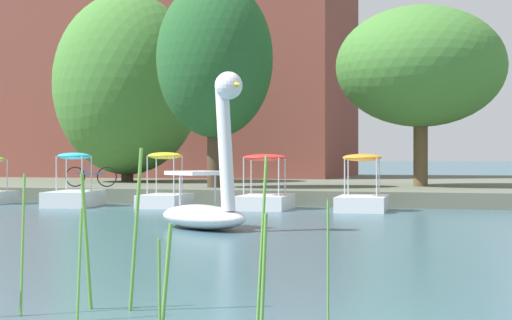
{
  "coord_description": "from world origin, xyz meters",
  "views": [
    {
      "loc": [
        2.56,
        -5.95,
        1.43
      ],
      "look_at": [
        -2.86,
        11.7,
        1.38
      ],
      "focal_mm": 60.43,
      "sensor_mm": 36.0,
      "label": 1
    }
  ],
  "objects_px": {
    "bicycle_parked": "(91,177)",
    "tree_broadleaf_right": "(215,59)",
    "pedal_boat_yellow": "(165,192)",
    "tree_sapling_by_fence": "(421,67)",
    "pedal_boat_cyan": "(74,193)",
    "tree_willow_overhanging": "(127,84)",
    "swan_boat": "(207,196)",
    "pedal_boat_orange": "(362,195)",
    "pedal_boat_red": "(265,193)",
    "parked_van": "(42,158)"
  },
  "relations": [
    {
      "from": "pedal_boat_yellow",
      "to": "swan_boat",
      "type": "bearing_deg",
      "value": -60.68
    },
    {
      "from": "tree_broadleaf_right",
      "to": "parked_van",
      "type": "relative_size",
      "value": 1.57
    },
    {
      "from": "pedal_boat_orange",
      "to": "tree_sapling_by_fence",
      "type": "xyz_separation_m",
      "value": [
        0.82,
        6.67,
        4.08
      ]
    },
    {
      "from": "swan_boat",
      "to": "tree_broadleaf_right",
      "type": "height_order",
      "value": "tree_broadleaf_right"
    },
    {
      "from": "tree_sapling_by_fence",
      "to": "bicycle_parked",
      "type": "height_order",
      "value": "tree_sapling_by_fence"
    },
    {
      "from": "tree_sapling_by_fence",
      "to": "parked_van",
      "type": "bearing_deg",
      "value": 154.16
    },
    {
      "from": "pedal_boat_cyan",
      "to": "bicycle_parked",
      "type": "height_order",
      "value": "pedal_boat_cyan"
    },
    {
      "from": "tree_broadleaf_right",
      "to": "parked_van",
      "type": "height_order",
      "value": "tree_broadleaf_right"
    },
    {
      "from": "swan_boat",
      "to": "pedal_boat_orange",
      "type": "height_order",
      "value": "swan_boat"
    },
    {
      "from": "pedal_boat_orange",
      "to": "pedal_boat_yellow",
      "type": "distance_m",
      "value": 5.72
    },
    {
      "from": "swan_boat",
      "to": "tree_willow_overhanging",
      "type": "relative_size",
      "value": 0.38
    },
    {
      "from": "swan_boat",
      "to": "tree_broadleaf_right",
      "type": "distance_m",
      "value": 11.56
    },
    {
      "from": "pedal_boat_orange",
      "to": "tree_sapling_by_fence",
      "type": "bearing_deg",
      "value": 83.03
    },
    {
      "from": "pedal_boat_orange",
      "to": "pedal_boat_yellow",
      "type": "bearing_deg",
      "value": 179.37
    },
    {
      "from": "swan_boat",
      "to": "tree_sapling_by_fence",
      "type": "relative_size",
      "value": 0.38
    },
    {
      "from": "pedal_boat_red",
      "to": "tree_broadleaf_right",
      "type": "height_order",
      "value": "tree_broadleaf_right"
    },
    {
      "from": "pedal_boat_cyan",
      "to": "pedal_boat_red",
      "type": "bearing_deg",
      "value": 2.66
    },
    {
      "from": "tree_sapling_by_fence",
      "to": "tree_willow_overhanging",
      "type": "relative_size",
      "value": 0.99
    },
    {
      "from": "tree_broadleaf_right",
      "to": "bicycle_parked",
      "type": "distance_m",
      "value": 5.67
    },
    {
      "from": "pedal_boat_orange",
      "to": "parked_van",
      "type": "distance_m",
      "value": 25.72
    },
    {
      "from": "pedal_boat_red",
      "to": "tree_willow_overhanging",
      "type": "distance_m",
      "value": 12.72
    },
    {
      "from": "swan_boat",
      "to": "tree_broadleaf_right",
      "type": "bearing_deg",
      "value": 109.04
    },
    {
      "from": "pedal_boat_yellow",
      "to": "pedal_boat_cyan",
      "type": "height_order",
      "value": "pedal_boat_yellow"
    },
    {
      "from": "pedal_boat_orange",
      "to": "tree_broadleaf_right",
      "type": "height_order",
      "value": "tree_broadleaf_right"
    },
    {
      "from": "pedal_boat_red",
      "to": "bicycle_parked",
      "type": "height_order",
      "value": "pedal_boat_red"
    },
    {
      "from": "tree_willow_overhanging",
      "to": "parked_van",
      "type": "relative_size",
      "value": 1.87
    },
    {
      "from": "pedal_boat_orange",
      "to": "bicycle_parked",
      "type": "distance_m",
      "value": 10.04
    },
    {
      "from": "swan_boat",
      "to": "pedal_boat_red",
      "type": "relative_size",
      "value": 1.35
    },
    {
      "from": "pedal_boat_cyan",
      "to": "parked_van",
      "type": "height_order",
      "value": "parked_van"
    },
    {
      "from": "pedal_boat_cyan",
      "to": "pedal_boat_orange",
      "type": "bearing_deg",
      "value": 1.48
    },
    {
      "from": "bicycle_parked",
      "to": "pedal_boat_cyan",
      "type": "bearing_deg",
      "value": -70.44
    },
    {
      "from": "swan_boat",
      "to": "pedal_boat_yellow",
      "type": "distance_m",
      "value": 7.77
    },
    {
      "from": "pedal_boat_orange",
      "to": "pedal_boat_yellow",
      "type": "xyz_separation_m",
      "value": [
        -5.72,
        0.06,
        0.01
      ]
    },
    {
      "from": "swan_boat",
      "to": "pedal_boat_red",
      "type": "distance_m",
      "value": 6.81
    },
    {
      "from": "pedal_boat_cyan",
      "to": "tree_sapling_by_fence",
      "type": "distance_m",
      "value": 12.28
    },
    {
      "from": "pedal_boat_yellow",
      "to": "pedal_boat_red",
      "type": "bearing_deg",
      "value": -0.28
    },
    {
      "from": "pedal_boat_cyan",
      "to": "tree_willow_overhanging",
      "type": "bearing_deg",
      "value": 106.1
    },
    {
      "from": "pedal_boat_orange",
      "to": "pedal_boat_cyan",
      "type": "distance_m",
      "value": 8.48
    },
    {
      "from": "pedal_boat_cyan",
      "to": "tree_broadleaf_right",
      "type": "xyz_separation_m",
      "value": [
        3.02,
        3.78,
        4.23
      ]
    },
    {
      "from": "tree_sapling_by_fence",
      "to": "parked_van",
      "type": "relative_size",
      "value": 1.85
    },
    {
      "from": "pedal_boat_cyan",
      "to": "bicycle_parked",
      "type": "relative_size",
      "value": 1.51
    },
    {
      "from": "pedal_boat_red",
      "to": "pedal_boat_cyan",
      "type": "bearing_deg",
      "value": -177.34
    },
    {
      "from": "swan_boat",
      "to": "tree_broadleaf_right",
      "type": "relative_size",
      "value": 0.45
    },
    {
      "from": "tree_willow_overhanging",
      "to": "bicycle_parked",
      "type": "height_order",
      "value": "tree_willow_overhanging"
    },
    {
      "from": "pedal_boat_red",
      "to": "tree_sapling_by_fence",
      "type": "height_order",
      "value": "tree_sapling_by_fence"
    },
    {
      "from": "pedal_boat_yellow",
      "to": "tree_sapling_by_fence",
      "type": "xyz_separation_m",
      "value": [
        6.53,
        6.61,
        4.07
      ]
    },
    {
      "from": "tree_sapling_by_fence",
      "to": "pedal_boat_cyan",
      "type": "bearing_deg",
      "value": -143.46
    },
    {
      "from": "pedal_boat_yellow",
      "to": "tree_broadleaf_right",
      "type": "xyz_separation_m",
      "value": [
        0.26,
        3.5,
        4.2
      ]
    },
    {
      "from": "bicycle_parked",
      "to": "tree_broadleaf_right",
      "type": "bearing_deg",
      "value": 8.82
    },
    {
      "from": "pedal_boat_cyan",
      "to": "tree_willow_overhanging",
      "type": "distance_m",
      "value": 10.19
    }
  ]
}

